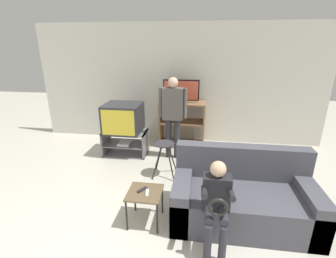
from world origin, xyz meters
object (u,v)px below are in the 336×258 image
(remote_control_black, at_px, (142,190))
(couch, at_px, (242,198))
(media_shelf, at_px, (182,123))
(person_seated_child, at_px, (217,200))
(remote_control_white, at_px, (147,193))
(folding_stool, at_px, (165,149))
(television_flat, at_px, (181,92))
(television_main, at_px, (123,118))
(snack_table, at_px, (145,196))
(person_standing_adult, at_px, (173,111))
(tv_stand, at_px, (126,143))

(remote_control_black, bearing_deg, couch, 43.24)
(media_shelf, xyz_separation_m, person_seated_child, (0.61, -2.88, 0.11))
(remote_control_white, bearing_deg, person_seated_child, -27.80)
(folding_stool, bearing_deg, remote_control_black, -95.15)
(television_flat, bearing_deg, remote_control_white, -93.72)
(media_shelf, height_order, person_seated_child, person_seated_child)
(remote_control_black, relative_size, person_seated_child, 0.14)
(television_main, distance_m, television_flat, 1.33)
(television_main, relative_size, person_seated_child, 0.70)
(snack_table, bearing_deg, media_shelf, 84.73)
(television_main, height_order, person_standing_adult, person_standing_adult)
(media_shelf, bearing_deg, television_main, -149.57)
(person_seated_child, bearing_deg, couch, 54.95)
(remote_control_black, relative_size, person_standing_adult, 0.09)
(television_main, distance_m, person_standing_adult, 1.01)
(media_shelf, xyz_separation_m, remote_control_black, (-0.28, -2.57, -0.05))
(remote_control_white, bearing_deg, folding_stool, 78.30)
(person_standing_adult, bearing_deg, television_flat, 81.91)
(tv_stand, xyz_separation_m, remote_control_white, (0.90, -1.97, 0.21))
(tv_stand, xyz_separation_m, television_flat, (1.07, 0.63, 0.97))
(media_shelf, relative_size, remote_control_white, 6.80)
(media_shelf, relative_size, remote_control_black, 6.80)
(media_shelf, xyz_separation_m, person_standing_adult, (-0.13, -0.68, 0.46))
(remote_control_black, bearing_deg, television_main, 147.55)
(television_main, xyz_separation_m, couch, (2.09, -1.71, -0.47))
(person_standing_adult, distance_m, person_seated_child, 2.35)
(folding_stool, bearing_deg, remote_control_white, -91.33)
(folding_stool, distance_m, remote_control_black, 1.16)
(remote_control_white, height_order, person_standing_adult, person_standing_adult)
(snack_table, distance_m, remote_control_white, 0.08)
(tv_stand, xyz_separation_m, snack_table, (0.86, -1.94, 0.14))
(remote_control_white, bearing_deg, remote_control_black, 132.29)
(television_main, height_order, remote_control_black, television_main)
(television_main, bearing_deg, couch, -39.20)
(media_shelf, relative_size, television_flat, 1.29)
(television_flat, distance_m, couch, 2.70)
(person_standing_adult, bearing_deg, person_seated_child, -71.54)
(television_main, xyz_separation_m, media_shelf, (1.12, 0.66, -0.27))
(remote_control_black, xyz_separation_m, remote_control_white, (0.08, -0.06, 0.00))
(folding_stool, distance_m, person_standing_adult, 0.88)
(remote_control_white, distance_m, person_standing_adult, 2.02)
(television_flat, bearing_deg, tv_stand, -149.41)
(media_shelf, bearing_deg, tv_stand, -149.35)
(remote_control_black, bearing_deg, snack_table, -2.38)
(television_flat, distance_m, folding_stool, 1.57)
(media_shelf, xyz_separation_m, remote_control_white, (-0.20, -2.63, -0.05))
(remote_control_white, relative_size, couch, 0.08)
(television_main, bearing_deg, snack_table, -65.64)
(snack_table, xyz_separation_m, remote_control_black, (-0.04, 0.03, 0.07))
(tv_stand, relative_size, snack_table, 1.99)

